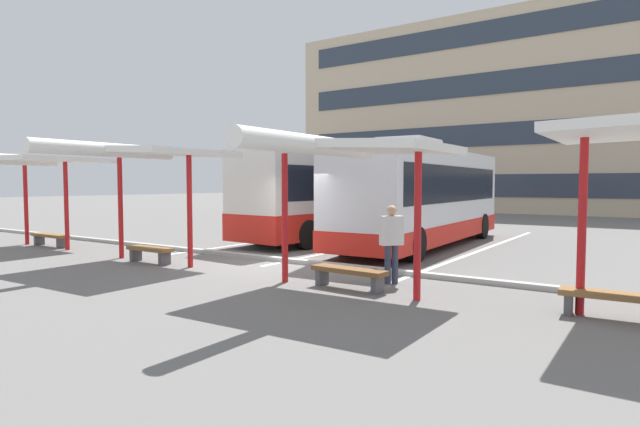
{
  "coord_description": "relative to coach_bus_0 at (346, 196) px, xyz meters",
  "views": [
    {
      "loc": [
        8.88,
        -10.82,
        2.22
      ],
      "look_at": [
        -0.1,
        2.47,
        1.28
      ],
      "focal_mm": 28.57,
      "sensor_mm": 36.0,
      "label": 1
    }
  ],
  "objects": [
    {
      "name": "coach_bus_1",
      "position": [
        3.73,
        -0.87,
        0.02
      ],
      "size": [
        2.95,
        10.63,
        3.71
      ],
      "color": "silver",
      "rests_on": "ground"
    },
    {
      "name": "waiting_shelter_2",
      "position": [
        5.36,
        -9.13,
        1.18
      ],
      "size": [
        4.19,
        4.62,
        3.15
      ],
      "color": "red",
      "rests_on": "ground"
    },
    {
      "name": "terminal_building",
      "position": [
        1.95,
        27.55,
        5.87
      ],
      "size": [
        37.7,
        13.64,
        17.92
      ],
      "color": "#C6B293",
      "rests_on": "ground"
    },
    {
      "name": "platform_kerb",
      "position": [
        1.92,
        -6.57,
        -1.66
      ],
      "size": [
        44.0,
        0.24,
        0.12
      ],
      "primitive_type": "cube",
      "color": "#ADADA8",
      "rests_on": "ground"
    },
    {
      "name": "lane_stripe_2",
      "position": [
        5.81,
        -0.53,
        -1.72
      ],
      "size": [
        0.16,
        14.0,
        0.01
      ],
      "primitive_type": "cube",
      "color": "white",
      "rests_on": "ground"
    },
    {
      "name": "waiting_shelter_1",
      "position": [
        -1.07,
        -8.96,
        1.32
      ],
      "size": [
        4.01,
        4.93,
        3.29
      ],
      "color": "red",
      "rests_on": "ground"
    },
    {
      "name": "coach_bus_0",
      "position": [
        0.0,
        0.0,
        0.0
      ],
      "size": [
        3.3,
        11.17,
        3.74
      ],
      "color": "silver",
      "rests_on": "ground"
    },
    {
      "name": "ground_plane",
      "position": [
        1.92,
        -7.03,
        -1.72
      ],
      "size": [
        160.0,
        160.0,
        0.0
      ],
      "primitive_type": "plane",
      "color": "slate"
    },
    {
      "name": "waiting_passenger_0",
      "position": [
        5.84,
        -7.7,
        -0.7
      ],
      "size": [
        0.49,
        0.53,
        1.74
      ],
      "color": "#33384C",
      "rests_on": "ground"
    },
    {
      "name": "bench_3",
      "position": [
        10.26,
        -8.38,
        -1.38
      ],
      "size": [
        1.79,
        0.51,
        0.45
      ],
      "color": "brown",
      "rests_on": "ground"
    },
    {
      "name": "waiting_shelter_0",
      "position": [
        -7.08,
        -8.82,
        1.25
      ],
      "size": [
        3.68,
        4.87,
        3.2
      ],
      "color": "red",
      "rests_on": "ground"
    },
    {
      "name": "bench_2",
      "position": [
        5.36,
        -8.73,
        -1.38
      ],
      "size": [
        1.74,
        0.54,
        0.45
      ],
      "color": "brown",
      "rests_on": "ground"
    },
    {
      "name": "lane_stripe_1",
      "position": [
        1.92,
        -0.53,
        -1.72
      ],
      "size": [
        0.16,
        14.0,
        0.01
      ],
      "primitive_type": "cube",
      "color": "white",
      "rests_on": "ground"
    },
    {
      "name": "bench_0",
      "position": [
        -7.08,
        -8.41,
        -1.38
      ],
      "size": [
        1.84,
        0.44,
        0.45
      ],
      "color": "brown",
      "rests_on": "ground"
    },
    {
      "name": "lane_stripe_0",
      "position": [
        -1.97,
        -0.53,
        -1.72
      ],
      "size": [
        0.16,
        14.0,
        0.01
      ],
      "primitive_type": "cube",
      "color": "white",
      "rests_on": "ground"
    },
    {
      "name": "bench_1",
      "position": [
        -1.07,
        -8.82,
        -1.39
      ],
      "size": [
        1.56,
        0.42,
        0.45
      ],
      "color": "brown",
      "rests_on": "ground"
    }
  ]
}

